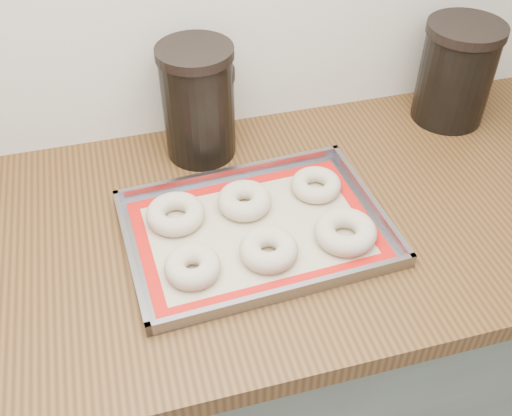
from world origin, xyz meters
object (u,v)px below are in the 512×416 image
object	(u,v)px
baking_tray	(256,230)
bagel_back_right	(316,185)
bagel_back_left	(176,214)
bagel_back_mid	(244,201)
canister_mid	(206,111)
bagel_front_left	(193,267)
canister_right	(456,73)
bagel_front_right	(345,232)
canister_left	(198,102)
bagel_front_mid	(269,249)

from	to	relation	value
baking_tray	bagel_back_right	xyz separation A→B (m)	(0.14, 0.07, 0.01)
bagel_back_left	bagel_back_mid	bearing A→B (deg)	0.30
canister_mid	bagel_front_left	bearing A→B (deg)	-106.05
canister_mid	canister_right	world-z (taller)	canister_right
bagel_back_left	canister_mid	xyz separation A→B (m)	(0.10, 0.21, 0.07)
bagel_front_left	bagel_back_mid	xyz separation A→B (m)	(0.12, 0.14, 0.00)
baking_tray	bagel_front_right	xyz separation A→B (m)	(0.15, -0.06, 0.02)
bagel_front_left	bagel_back_right	xyz separation A→B (m)	(0.27, 0.15, -0.00)
canister_right	canister_left	bearing A→B (deg)	178.17
canister_right	bagel_back_left	bearing A→B (deg)	-164.09
bagel_back_left	canister_mid	size ratio (longest dim) A/B	0.57
bagel_front_mid	canister_right	size ratio (longest dim) A/B	0.46
baking_tray	bagel_back_right	size ratio (longest dim) A/B	4.95
bagel_front_left	canister_mid	xyz separation A→B (m)	(0.10, 0.34, 0.07)
bagel_back_right	canister_left	xyz separation A→B (m)	(-0.19, 0.19, 0.10)
bagel_front_mid	canister_left	distance (m)	0.35
bagel_back_left	canister_mid	bearing A→B (deg)	63.38
baking_tray	canister_right	distance (m)	0.58
baking_tray	bagel_back_mid	size ratio (longest dim) A/B	4.74
baking_tray	bagel_back_left	xyz separation A→B (m)	(-0.13, 0.06, 0.02)
bagel_back_left	canister_left	bearing A→B (deg)	66.39
bagel_front_left	canister_right	xyz separation A→B (m)	(0.64, 0.32, 0.09)
bagel_front_right	bagel_back_right	bearing A→B (deg)	92.42
bagel_front_mid	canister_right	bearing A→B (deg)	31.78
bagel_front_left	canister_mid	bearing A→B (deg)	73.95
bagel_back_left	bagel_back_right	xyz separation A→B (m)	(0.27, 0.01, -0.00)
bagel_back_left	bagel_front_right	bearing A→B (deg)	-24.23
canister_right	bagel_back_right	bearing A→B (deg)	-155.13
bagel_front_right	bagel_back_mid	bearing A→B (deg)	139.90
bagel_front_left	bagel_back_right	bearing A→B (deg)	28.63
bagel_front_right	canister_left	world-z (taller)	canister_left
bagel_front_mid	bagel_back_mid	distance (m)	0.13
bagel_front_left	canister_mid	distance (m)	0.36
bagel_back_right	canister_left	bearing A→B (deg)	134.14
canister_mid	canister_left	bearing A→B (deg)	-159.88
bagel_front_left	canister_left	size ratio (longest dim) A/B	0.40
bagel_back_left	canister_mid	distance (m)	0.24
baking_tray	bagel_front_left	bearing A→B (deg)	-150.85
canister_left	canister_right	world-z (taller)	canister_left
bagel_back_mid	bagel_back_left	bearing A→B (deg)	-179.70
bagel_front_right	canister_right	distance (m)	0.49
baking_tray	bagel_back_mid	world-z (taller)	bagel_back_mid
canister_left	bagel_front_left	bearing A→B (deg)	-103.80
bagel_front_right	canister_mid	size ratio (longest dim) A/B	0.59
bagel_front_mid	bagel_front_right	world-z (taller)	same
bagel_back_right	canister_right	bearing A→B (deg)	24.87
bagel_front_right	canister_left	distance (m)	0.39
bagel_back_mid	canister_mid	bearing A→B (deg)	96.88
bagel_back_left	bagel_back_right	world-z (taller)	bagel_back_left
canister_left	baking_tray	bearing A→B (deg)	-80.27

